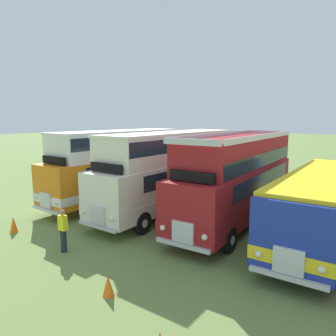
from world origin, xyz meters
TOP-DOWN VIEW (x-y plane):
  - ground_plane at (0.00, 0.00)m, footprint 200.00×200.00m
  - bus_first_in_row at (-7.90, -0.19)m, footprint 2.72×10.34m
  - bus_second_in_row at (-3.95, 0.06)m, footprint 2.70×11.09m
  - bus_third_in_row at (-0.01, 0.27)m, footprint 3.05×10.67m
  - bus_fourth_in_row at (3.95, -0.06)m, footprint 2.84×10.44m
  - cone_near_end at (-7.70, -7.30)m, footprint 0.36×0.36m
  - cone_mid_row at (-0.19, -8.41)m, footprint 0.36×0.36m
  - marshal_person at (-3.98, -7.24)m, footprint 0.36×0.24m
  - rope_fence_line at (0.00, 12.03)m, footprint 21.89×0.08m

SIDE VIEW (x-z plane):
  - ground_plane at x=0.00m, z-range 0.00..0.00m
  - cone_mid_row at x=-0.19m, z-range 0.00..0.64m
  - cone_near_end at x=-7.70m, z-range 0.00..0.75m
  - rope_fence_line at x=0.00m, z-range 0.17..1.22m
  - marshal_person at x=-3.98m, z-range 0.02..1.75m
  - bus_fourth_in_row at x=3.95m, z-range 0.26..3.25m
  - bus_third_in_row at x=-0.01m, z-range 0.10..4.62m
  - bus_first_in_row at x=-7.90m, z-range 0.22..4.71m
  - bus_second_in_row at x=-3.95m, z-range 0.23..4.72m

